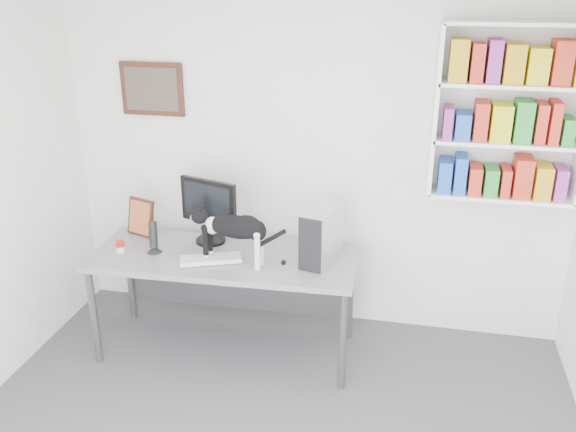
{
  "coord_description": "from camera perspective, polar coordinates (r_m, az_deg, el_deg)",
  "views": [
    {
      "loc": [
        0.78,
        -2.55,
        2.76
      ],
      "look_at": [
        -0.1,
        1.53,
        1.09
      ],
      "focal_mm": 38.0,
      "sensor_mm": 36.0,
      "label": 1
    }
  ],
  "objects": [
    {
      "name": "desk",
      "position": [
        4.73,
        -5.81,
        -8.15
      ],
      "size": [
        1.98,
        0.83,
        0.81
      ],
      "primitive_type": "cube",
      "rotation": [
        0.0,
        0.0,
        0.04
      ],
      "color": "gray",
      "rests_on": "room"
    },
    {
      "name": "bookshelf",
      "position": [
        4.54,
        20.02,
        8.97
      ],
      "size": [
        1.03,
        0.28,
        1.24
      ],
      "primitive_type": "cube",
      "color": "white",
      "rests_on": "room"
    },
    {
      "name": "wall_art",
      "position": [
        5.05,
        -12.59,
        11.52
      ],
      "size": [
        0.52,
        0.04,
        0.42
      ],
      "primitive_type": "cube",
      "color": "#402214",
      "rests_on": "room"
    },
    {
      "name": "soup_can",
      "position": [
        4.71,
        -15.41,
        -2.77
      ],
      "size": [
        0.07,
        0.07,
        0.09
      ],
      "primitive_type": "cylinder",
      "rotation": [
        0.0,
        0.0,
        0.05
      ],
      "color": "red",
      "rests_on": "desk"
    },
    {
      "name": "keyboard",
      "position": [
        4.45,
        -7.25,
        -4.01
      ],
      "size": [
        0.47,
        0.32,
        0.03
      ],
      "primitive_type": "cube",
      "rotation": [
        0.0,
        0.0,
        0.39
      ],
      "color": "silver",
      "rests_on": "desk"
    },
    {
      "name": "pc_tower",
      "position": [
        4.36,
        3.13,
        -1.79
      ],
      "size": [
        0.27,
        0.44,
        0.4
      ],
      "primitive_type": "cube",
      "rotation": [
        0.0,
        0.0,
        -0.23
      ],
      "color": "silver",
      "rests_on": "desk"
    },
    {
      "name": "room",
      "position": [
        3.02,
        -4.27,
        -6.07
      ],
      "size": [
        4.01,
        4.01,
        2.7
      ],
      "color": "#4A4A4E",
      "rests_on": "ground"
    },
    {
      "name": "cat",
      "position": [
        4.32,
        -4.99,
        -2.17
      ],
      "size": [
        0.65,
        0.22,
        0.39
      ],
      "primitive_type": null,
      "rotation": [
        0.0,
        0.0,
        -0.08
      ],
      "color": "black",
      "rests_on": "desk"
    },
    {
      "name": "leaning_print",
      "position": [
        4.95,
        -13.62,
        -0.04
      ],
      "size": [
        0.27,
        0.18,
        0.31
      ],
      "primitive_type": "cube",
      "rotation": [
        0.0,
        0.0,
        -0.34
      ],
      "color": "#402214",
      "rests_on": "desk"
    },
    {
      "name": "monitor",
      "position": [
        4.68,
        -7.37,
        0.51
      ],
      "size": [
        0.53,
        0.36,
        0.52
      ],
      "primitive_type": "cube",
      "rotation": [
        0.0,
        0.0,
        -0.3
      ],
      "color": "black",
      "rests_on": "desk"
    },
    {
      "name": "speaker",
      "position": [
        4.62,
        -12.49,
        -1.89
      ],
      "size": [
        0.13,
        0.13,
        0.26
      ],
      "primitive_type": "cylinder",
      "rotation": [
        0.0,
        0.0,
        0.23
      ],
      "color": "black",
      "rests_on": "desk"
    }
  ]
}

